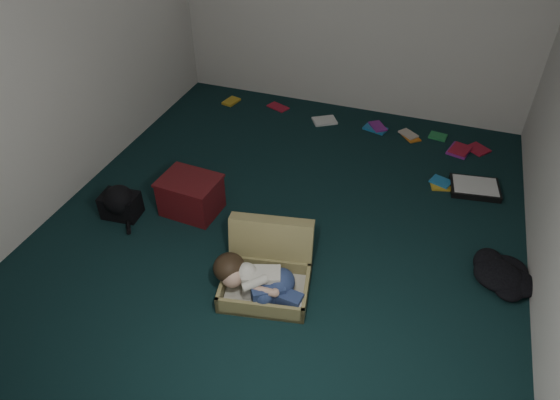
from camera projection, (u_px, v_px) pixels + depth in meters
The scene contains 10 objects.
floor at pixel (286, 221), 4.40m from camera, with size 4.50×4.50×0.00m, color black.
wall_front at pixel (100, 327), 1.93m from camera, with size 4.50×4.50×0.00m, color silver.
wall_left at pixel (58, 49), 4.11m from camera, with size 4.50×4.50×0.00m, color silver.
suitcase at pixel (268, 269), 3.76m from camera, with size 0.75×0.74×0.47m.
person at pixel (258, 280), 3.61m from camera, with size 0.71×0.35×0.29m.
maroon_bin at pixel (191, 195), 4.41m from camera, with size 0.53×0.43×0.35m.
backpack at pixel (121, 204), 4.39m from camera, with size 0.40×0.32×0.24m, color black, non-canonical shape.
clothing_pile at pixel (490, 267), 3.87m from camera, with size 0.47×0.38×0.15m, color black, non-canonical shape.
paper_tray at pixel (475, 188), 4.73m from camera, with size 0.49×0.40×0.06m.
book_scatter at pixel (385, 138), 5.47m from camera, with size 3.14×1.22×0.02m.
Camera 1 is at (1.06, -3.15, 2.89)m, focal length 32.00 mm.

